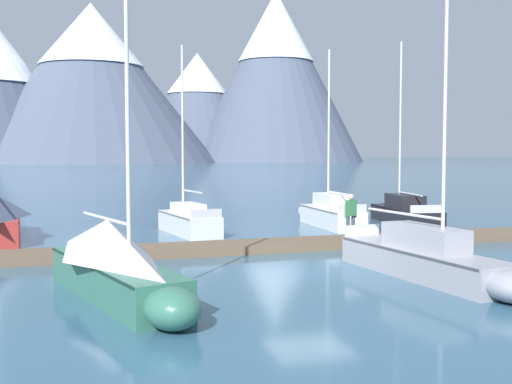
{
  "coord_description": "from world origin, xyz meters",
  "views": [
    {
      "loc": [
        -6.73,
        -18.06,
        3.59
      ],
      "look_at": [
        0.0,
        6.0,
        2.0
      ],
      "focal_mm": 44.34,
      "sensor_mm": 36.0,
      "label": 1
    }
  ],
  "objects": [
    {
      "name": "dock",
      "position": [
        0.0,
        4.0,
        0.15
      ],
      "size": [
        22.65,
        2.89,
        0.3
      ],
      "color": "brown",
      "rests_on": "ground"
    },
    {
      "name": "ground_plane",
      "position": [
        0.0,
        0.0,
        0.0
      ],
      "size": [
        700.0,
        700.0,
        0.0
      ],
      "primitive_type": "plane",
      "color": "#335B75"
    },
    {
      "name": "mountain_shoulder_ridge",
      "position": [
        -2.24,
        204.45,
        27.85
      ],
      "size": [
        84.58,
        84.58,
        53.64
      ],
      "color": "#4C566B",
      "rests_on": "ground"
    },
    {
      "name": "mountain_east_summit",
      "position": [
        37.47,
        223.77,
        21.43
      ],
      "size": [
        59.29,
        59.29,
        41.45
      ],
      "color": "#4C566B",
      "rests_on": "ground"
    },
    {
      "name": "sailboat_outer_slip",
      "position": [
        9.06,
        10.82,
        0.56
      ],
      "size": [
        2.6,
        7.05,
        9.17
      ],
      "color": "black",
      "rests_on": "ground"
    },
    {
      "name": "sailboat_mid_dock_starboard",
      "position": [
        2.72,
        -2.5,
        0.59
      ],
      "size": [
        2.25,
        7.54,
        8.86
      ],
      "color": "#93939E",
      "rests_on": "ground"
    },
    {
      "name": "person_on_dock",
      "position": [
        3.19,
        4.02,
        1.26
      ],
      "size": [
        0.56,
        0.33,
        1.69
      ],
      "color": "#384256",
      "rests_on": "dock"
    },
    {
      "name": "mountain_rear_spur",
      "position": [
        63.71,
        206.57,
        32.55
      ],
      "size": [
        64.42,
        64.42,
        62.49
      ],
      "color": "#4C566B",
      "rests_on": "ground"
    },
    {
      "name": "sailboat_mid_dock_port",
      "position": [
        -2.23,
        9.7,
        0.58
      ],
      "size": [
        2.25,
        5.72,
        8.3
      ],
      "color": "silver",
      "rests_on": "ground"
    },
    {
      "name": "sailboat_far_berth",
      "position": [
        4.9,
        10.59,
        0.62
      ],
      "size": [
        1.52,
        6.39,
        8.49
      ],
      "color": "white",
      "rests_on": "ground"
    },
    {
      "name": "sailboat_second_berth",
      "position": [
        -5.94,
        -2.38,
        0.91
      ],
      "size": [
        3.35,
        7.31,
        7.66
      ],
      "color": "#336B56",
      "rests_on": "ground"
    }
  ]
}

